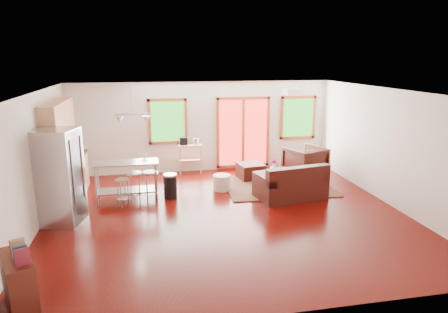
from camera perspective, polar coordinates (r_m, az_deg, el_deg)
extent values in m
cube|color=#350200|center=(8.63, 0.39, -8.29)|extent=(7.50, 7.00, 0.02)
cube|color=white|center=(8.01, 0.42, 9.31)|extent=(7.50, 7.00, 0.02)
cube|color=silver|center=(11.62, -3.08, 4.24)|extent=(7.50, 0.02, 2.60)
cube|color=silver|center=(8.35, -25.78, -1.03)|extent=(0.02, 7.00, 2.60)
cube|color=silver|center=(9.69, 22.76, 1.19)|extent=(0.02, 7.00, 2.60)
cube|color=silver|center=(5.00, 8.59, -9.27)|extent=(7.50, 0.02, 2.60)
cube|color=#1B5819|center=(11.44, -8.04, 4.98)|extent=(0.94, 0.02, 1.14)
cube|color=#953D1C|center=(11.36, -8.14, 8.02)|extent=(1.10, 0.05, 0.08)
cube|color=#953D1C|center=(11.55, -7.93, 1.99)|extent=(1.10, 0.05, 0.08)
cube|color=#953D1C|center=(11.42, -10.60, 4.87)|extent=(0.08, 0.05, 1.30)
cube|color=#953D1C|center=(11.48, -5.49, 5.09)|extent=(0.08, 0.05, 1.30)
cube|color=red|center=(11.83, 2.74, 3.43)|extent=(1.44, 0.02, 1.94)
cube|color=#953D1C|center=(11.69, 2.80, 8.31)|extent=(1.60, 0.05, 0.08)
cube|color=#953D1C|center=(12.05, 2.69, -1.29)|extent=(1.60, 0.05, 0.08)
cube|color=#953D1C|center=(11.67, -0.89, 3.31)|extent=(0.08, 0.05, 2.10)
cube|color=#953D1C|center=(12.03, 6.27, 3.55)|extent=(0.08, 0.05, 2.10)
cube|color=#953D1C|center=(11.83, 2.74, 3.43)|extent=(0.08, 0.05, 1.94)
cube|color=#1B5819|center=(12.28, 10.53, 5.50)|extent=(0.94, 0.02, 1.14)
cube|color=#953D1C|center=(12.21, 10.66, 8.33)|extent=(1.10, 0.05, 0.08)
cube|color=#953D1C|center=(12.38, 10.40, 2.71)|extent=(1.10, 0.05, 0.08)
cube|color=#953D1C|center=(12.10, 8.27, 5.47)|extent=(0.08, 0.05, 1.30)
cube|color=#953D1C|center=(12.47, 12.72, 5.52)|extent=(0.08, 0.05, 1.30)
cube|color=#445231|center=(10.50, 7.70, -4.17)|extent=(2.80, 2.21, 0.03)
cube|color=black|center=(9.66, 9.41, -4.56)|extent=(1.72, 1.16, 0.44)
cube|color=black|center=(9.25, 10.58, -2.70)|extent=(1.60, 0.48, 0.40)
cube|color=black|center=(9.25, 5.79, -3.28)|extent=(0.36, 0.92, 0.17)
cube|color=black|center=(9.92, 12.92, -2.37)|extent=(0.36, 0.92, 0.17)
cube|color=black|center=(9.45, 7.48, -3.09)|extent=(0.75, 0.68, 0.13)
cube|color=black|center=(9.79, 11.09, -2.63)|extent=(0.75, 0.68, 0.13)
cube|color=#350F09|center=(10.52, 7.71, -2.16)|extent=(1.10, 0.89, 0.04)
cube|color=#350F09|center=(10.17, 6.74, -3.81)|extent=(0.07, 0.07, 0.34)
cube|color=#350F09|center=(10.68, 10.03, -3.06)|extent=(0.07, 0.07, 0.34)
cube|color=#350F09|center=(10.48, 5.26, -3.24)|extent=(0.07, 0.07, 0.34)
cube|color=#350F09|center=(10.97, 8.54, -2.53)|extent=(0.07, 0.07, 0.34)
imported|color=black|center=(11.24, 11.47, -0.61)|extent=(1.19, 1.15, 0.97)
cube|color=black|center=(11.00, 3.80, -2.12)|extent=(0.74, 0.74, 0.43)
cylinder|color=beige|center=(10.08, -0.31, -3.73)|extent=(0.58, 0.58, 0.39)
imported|color=silver|center=(10.38, 7.12, -1.60)|extent=(0.20, 0.21, 0.18)
sphere|color=#B4153E|center=(10.37, 7.29, -0.77)|extent=(0.08, 0.08, 0.07)
sphere|color=#B4153E|center=(10.31, 7.01, -0.73)|extent=(0.08, 0.08, 0.07)
sphere|color=#B4153E|center=(10.37, 7.11, -0.53)|extent=(0.08, 0.08, 0.07)
imported|color=maroon|center=(10.67, 10.59, -1.02)|extent=(0.21, 0.09, 0.29)
cube|color=tan|center=(10.10, -21.25, -3.16)|extent=(0.60, 2.20, 0.90)
cube|color=black|center=(9.98, -21.49, -0.58)|extent=(0.64, 2.24, 0.04)
cube|color=tan|center=(9.81, -22.71, 5.22)|extent=(0.36, 2.20, 0.70)
cylinder|color=#B7BABC|center=(9.48, -22.05, -0.68)|extent=(0.12, 0.12, 0.18)
cube|color=black|center=(10.34, -21.17, 0.61)|extent=(0.22, 0.18, 0.20)
cube|color=#B7BABC|center=(8.55, -22.52, -2.73)|extent=(0.93, 0.91, 1.92)
cube|color=gray|center=(8.39, -20.22, -2.82)|extent=(0.20, 0.69, 1.88)
cylinder|color=gray|center=(8.14, -20.82, -2.22)|extent=(0.03, 0.03, 1.28)
cylinder|color=gray|center=(8.55, -19.57, -1.35)|extent=(0.03, 0.03, 1.28)
cube|color=#B7BABC|center=(9.43, -13.83, -0.89)|extent=(1.47, 0.61, 0.04)
cube|color=gray|center=(9.62, -13.60, -4.72)|extent=(1.37, 0.53, 0.03)
cylinder|color=gray|center=(9.39, -17.76, -4.17)|extent=(0.04, 0.04, 0.89)
cylinder|color=gray|center=(9.34, -9.62, -3.79)|extent=(0.04, 0.04, 0.89)
cylinder|color=gray|center=(9.82, -17.52, -3.37)|extent=(0.04, 0.04, 0.89)
cylinder|color=gray|center=(9.77, -9.74, -2.99)|extent=(0.04, 0.04, 0.89)
imported|color=white|center=(9.69, -11.32, 0.26)|extent=(0.12, 0.10, 0.12)
cylinder|color=#B7BABC|center=(9.10, -14.33, -3.25)|extent=(0.41, 0.41, 0.04)
cylinder|color=gray|center=(9.30, -13.92, -4.96)|extent=(0.03, 0.03, 0.62)
cylinder|color=gray|center=(9.25, -14.88, -5.14)|extent=(0.03, 0.03, 0.62)
cylinder|color=gray|center=(9.10, -14.50, -5.43)|extent=(0.03, 0.03, 0.62)
cylinder|color=gray|center=(9.16, -13.53, -5.24)|extent=(0.03, 0.03, 0.62)
cylinder|color=gray|center=(9.24, -14.17, -5.83)|extent=(0.37, 0.37, 0.01)
cylinder|color=#B7BABC|center=(9.29, -12.68, -2.35)|extent=(0.36, 0.36, 0.04)
cylinder|color=gray|center=(9.48, -12.01, -4.27)|extent=(0.03, 0.03, 0.69)
cylinder|color=gray|center=(9.48, -13.13, -4.33)|extent=(0.03, 0.03, 0.69)
cylinder|color=gray|center=(9.30, -13.12, -4.69)|extent=(0.03, 0.03, 0.69)
cylinder|color=gray|center=(9.31, -11.97, -4.62)|extent=(0.03, 0.03, 0.69)
cylinder|color=gray|center=(9.43, -12.52, -5.17)|extent=(0.32, 0.32, 0.02)
cylinder|color=#B7BABC|center=(9.21, -10.45, -2.26)|extent=(0.37, 0.37, 0.04)
cylinder|color=gray|center=(9.41, -9.82, -4.24)|extent=(0.03, 0.03, 0.70)
cylinder|color=gray|center=(9.40, -10.98, -4.32)|extent=(0.03, 0.03, 0.70)
cylinder|color=gray|center=(9.22, -10.90, -4.68)|extent=(0.03, 0.03, 0.70)
cylinder|color=gray|center=(9.23, -9.72, -4.60)|extent=(0.03, 0.03, 0.70)
cylinder|color=gray|center=(9.36, -10.32, -5.18)|extent=(0.34, 0.34, 0.02)
cylinder|color=black|center=(9.56, -7.67, -4.34)|extent=(0.41, 0.41, 0.55)
cylinder|color=#B7BABC|center=(9.47, -7.72, -2.65)|extent=(0.43, 0.43, 0.05)
cube|color=tan|center=(11.50, -4.92, 1.65)|extent=(0.70, 0.46, 0.04)
cube|color=tan|center=(11.60, -4.88, -0.39)|extent=(0.66, 0.43, 0.03)
cube|color=tan|center=(11.40, -6.28, -0.57)|extent=(0.04, 0.04, 0.83)
cube|color=tan|center=(11.45, -3.33, -0.45)|extent=(0.04, 0.04, 0.83)
cube|color=tan|center=(11.75, -6.39, -0.14)|extent=(0.04, 0.04, 0.83)
cube|color=tan|center=(11.79, -3.53, -0.02)|extent=(0.04, 0.04, 0.83)
cube|color=black|center=(11.46, -5.82, 2.24)|extent=(0.22, 0.20, 0.22)
cylinder|color=#B7BABC|center=(11.50, -4.05, 2.21)|extent=(0.16, 0.16, 0.18)
cube|color=#350F09|center=(6.14, -27.25, -15.77)|extent=(0.64, 0.90, 0.74)
cube|color=maroon|center=(5.68, -26.87, -12.68)|extent=(0.17, 0.11, 0.22)
cube|color=navy|center=(5.81, -27.09, -12.21)|extent=(0.17, 0.11, 0.20)
cube|color=#A87D55|center=(5.93, -27.33, -11.51)|extent=(0.17, 0.11, 0.24)
cube|color=maroon|center=(6.07, -27.51, -11.24)|extent=(0.17, 0.11, 0.19)
cube|color=white|center=(9.04, 9.75, 9.14)|extent=(0.35, 0.35, 0.12)
cylinder|color=gray|center=(9.38, -13.04, 7.74)|extent=(0.02, 0.02, 0.60)
cube|color=gray|center=(9.41, -12.94, 5.93)|extent=(0.80, 0.04, 0.03)
cone|color=#B7BABC|center=(9.45, -14.72, 5.11)|extent=(0.18, 0.18, 0.14)
cone|color=#B7BABC|center=(9.43, -11.07, 5.29)|extent=(0.18, 0.18, 0.14)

